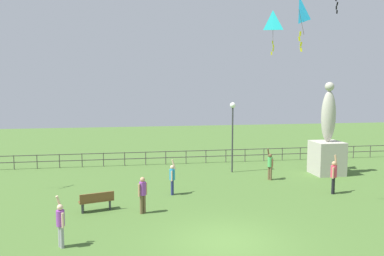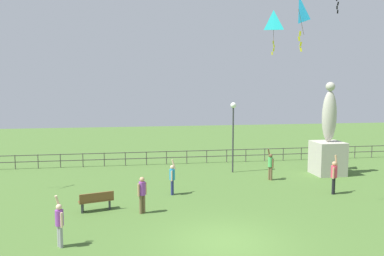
# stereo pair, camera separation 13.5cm
# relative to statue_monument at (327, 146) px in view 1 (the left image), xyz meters

# --- Properties ---
(ground_plane) EXTENTS (80.00, 80.00, 0.00)m
(ground_plane) POSITION_rel_statue_monument_xyz_m (-8.92, -9.27, -1.77)
(ground_plane) COLOR #476B2D
(statue_monument) EXTENTS (1.76, 1.76, 5.75)m
(statue_monument) POSITION_rel_statue_monument_xyz_m (0.00, 0.00, 0.00)
(statue_monument) COLOR #B2AD9E
(statue_monument) RESTS_ON ground_plane
(lamppost) EXTENTS (0.36, 0.36, 4.48)m
(lamppost) POSITION_rel_statue_monument_xyz_m (-5.70, 1.52, 1.49)
(lamppost) COLOR #38383D
(lamppost) RESTS_ON ground_plane
(park_bench) EXTENTS (1.55, 0.81, 0.85)m
(park_bench) POSITION_rel_statue_monument_xyz_m (-13.69, -5.00, -1.30)
(park_bench) COLOR brown
(park_bench) RESTS_ON ground_plane
(person_0) EXTENTS (0.44, 0.44, 1.99)m
(person_0) POSITION_rel_statue_monument_xyz_m (-1.91, -4.17, -0.77)
(person_0) COLOR black
(person_0) RESTS_ON ground_plane
(person_1) EXTENTS (0.35, 0.47, 1.79)m
(person_1) POSITION_rel_statue_monument_xyz_m (-10.09, -2.97, -0.87)
(person_1) COLOR navy
(person_1) RESTS_ON ground_plane
(person_2) EXTENTS (0.32, 0.48, 1.78)m
(person_2) POSITION_rel_statue_monument_xyz_m (-14.60, -8.78, -0.87)
(person_2) COLOR #99999E
(person_2) RESTS_ON ground_plane
(person_3) EXTENTS (0.40, 0.34, 1.61)m
(person_3) POSITION_rel_statue_monument_xyz_m (-11.69, -5.64, -0.84)
(person_3) COLOR brown
(person_3) RESTS_ON ground_plane
(person_4) EXTENTS (0.29, 0.50, 1.83)m
(person_4) POSITION_rel_statue_monument_xyz_m (-4.05, -0.82, -0.85)
(person_4) COLOR brown
(person_4) RESTS_ON ground_plane
(kite_1) EXTENTS (0.98, 0.98, 2.65)m
(kite_1) POSITION_rel_statue_monument_xyz_m (-3.46, 0.76, 7.54)
(kite_1) COLOR #19B2B2
(kite_3) EXTENTS (0.43, 0.82, 2.32)m
(kite_3) POSITION_rel_statue_monument_xyz_m (-5.00, -6.21, 6.92)
(kite_3) COLOR #198CD1
(waterfront_railing) EXTENTS (36.02, 0.06, 0.95)m
(waterfront_railing) POSITION_rel_statue_monument_xyz_m (-9.36, 4.73, -1.14)
(waterfront_railing) COLOR #4C4742
(waterfront_railing) RESTS_ON ground_plane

